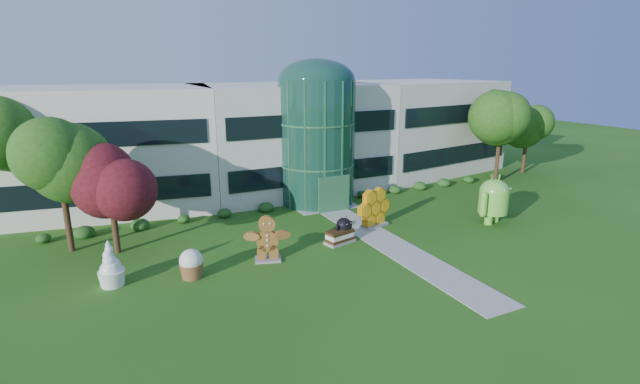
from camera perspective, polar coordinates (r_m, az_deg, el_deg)
name	(u,v)px	position (r m, az deg, el deg)	size (l,w,h in m)	color
ground	(403,252)	(28.71, 10.14, -7.25)	(140.00, 140.00, 0.00)	#215114
building	(288,136)	(42.80, -3.93, 6.89)	(46.00, 15.00, 9.30)	beige
atrium	(317,143)	(37.34, -0.42, 6.07)	(6.00, 6.00, 9.80)	#194738
walkway	(384,241)	(30.21, 7.90, -5.95)	(2.40, 20.00, 0.04)	#9E9E93
tree_red	(112,205)	(29.78, -24.21, -1.46)	(4.00, 4.00, 6.00)	#3F0C14
trees_backdrop	(311,149)	(38.35, -1.07, 5.26)	(52.00, 8.00, 8.40)	#224C13
android_green	(494,197)	(34.96, 20.61, -0.62)	(3.33, 2.22, 3.78)	#6CC53F
android_black	(344,227)	(29.76, 2.94, -4.37)	(1.56, 1.04, 1.77)	black
donut	(494,197)	(37.55, 20.61, -0.56)	(2.42, 1.16, 2.52)	#EB599F
gingerbread	(267,238)	(26.78, -6.51, -5.65)	(2.96, 1.14, 2.73)	brown
ice_cream_sandwich	(340,237)	(29.48, 2.46, -5.50)	(1.95, 0.98, 0.87)	#301E0A
honeycomb	(374,210)	(32.37, 6.66, -2.16)	(3.15, 1.12, 2.47)	#FFB119
froyo	(110,263)	(26.00, -24.41, -8.00)	(1.42, 1.42, 2.44)	white
cupcake	(191,263)	(25.66, -15.56, -8.47)	(1.33, 1.33, 1.60)	white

